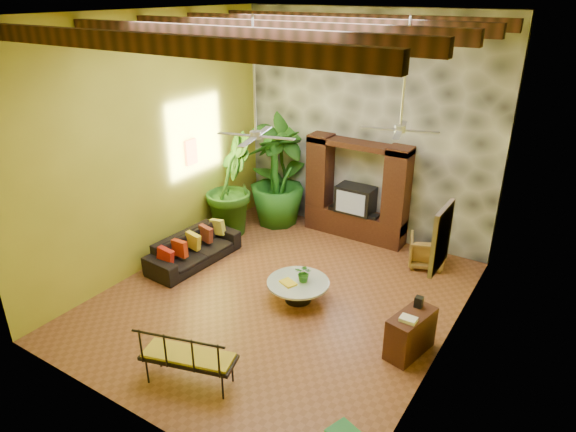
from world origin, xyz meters
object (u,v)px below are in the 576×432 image
Objects in this scene: wicker_armchair at (427,251)px; sofa at (194,249)px; entertainment_center at (356,197)px; iron_bench at (184,355)px; ceiling_fan_front at (255,122)px; coffee_table at (298,288)px; tall_plant_a at (283,167)px; ceiling_fan_back at (401,117)px; tall_plant_c at (277,178)px; tall_plant_b at (230,185)px; side_console at (410,333)px.

sofa is at bearing 11.63° from wicker_armchair.
entertainment_center is 5.85m from iron_bench.
sofa is (-2.10, 0.56, -3.09)m from ceiling_fan_front.
coffee_table is at bearing -84.05° from entertainment_center.
iron_bench reaches higher than coffee_table.
ceiling_fan_front is 4.46m from tall_plant_a.
tall_plant_a is 2.30× the size of coffee_table.
entertainment_center is at bearing 0.29° from tall_plant_a.
ceiling_fan_front is 1.00× the size of ceiling_fan_back.
wicker_armchair is 0.30× the size of tall_plant_c.
coffee_table is at bearing -87.94° from sofa.
ceiling_fan_back is 0.70× the size of tall_plant_a.
tall_plant_a is at bearing 66.68° from tall_plant_b.
sofa is 4.88m from wicker_armchair.
sofa is at bearing -80.50° from tall_plant_b.
entertainment_center is at bearing 139.97° from side_console.
iron_bench is (2.10, -5.82, -0.78)m from tall_plant_a.
wicker_armchair is 0.61× the size of coffee_table.
side_console is at bearing 84.51° from wicker_armchair.
tall_plant_c is 5.48m from side_console.
ceiling_fan_back is 3.50m from side_console.
coffee_table is at bearing 39.33° from wicker_armchair.
tall_plant_c reaches higher than iron_bench.
ceiling_fan_back is at bearing -50.43° from entertainment_center.
ceiling_fan_front is 3.78m from sofa.
ceiling_fan_back is at bearing -28.23° from tall_plant_a.
wicker_armchair is at bearing -1.69° from tall_plant_c.
tall_plant_a is at bearing 156.14° from side_console.
coffee_table is (2.89, -1.68, -0.92)m from tall_plant_b.
side_console is at bearing -52.38° from entertainment_center.
entertainment_center is 3.14m from coffee_table.
ceiling_fan_back reaches higher than sofa.
iron_bench is at bearing -70.15° from tall_plant_a.
sofa is at bearing -127.65° from entertainment_center.
coffee_table is (-1.57, -2.57, -0.07)m from wicker_armchair.
tall_plant_c is 1.60× the size of iron_bench.
coffee_table is at bearing -52.79° from tall_plant_a.
side_console is (4.58, -3.35, -0.97)m from tall_plant_a.
iron_bench is (-1.49, -3.89, -2.86)m from ceiling_fan_back.
tall_plant_a is 6.24m from iron_bench.
ceiling_fan_back is (1.60, -1.94, 2.44)m from entertainment_center.
side_console is (4.89, -0.38, 0.05)m from sofa.
wicker_armchair is at bearing 116.10° from side_console.
entertainment_center is 1.63× the size of iron_bench.
ceiling_fan_front reaches higher than tall_plant_c.
tall_plant_b is 1.19m from tall_plant_c.
ceiling_fan_front is 1.61× the size of coffee_table.
side_console is at bearing -36.21° from tall_plant_a.
iron_bench is (2.68, -4.47, -0.63)m from tall_plant_b.
entertainment_center is 2.92m from tall_plant_b.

